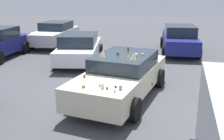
# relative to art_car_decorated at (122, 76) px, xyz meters

# --- Properties ---
(ground_plane) EXTENTS (60.00, 60.00, 0.00)m
(ground_plane) POSITION_rel_art_car_decorated_xyz_m (-0.06, 0.02, -0.71)
(ground_plane) COLOR #47474C
(art_car_decorated) EXTENTS (5.00, 3.01, 1.59)m
(art_car_decorated) POSITION_rel_art_car_decorated_xyz_m (0.00, 0.00, 0.00)
(art_car_decorated) COLOR beige
(art_car_decorated) RESTS_ON ground
(parked_sedan_behind_right) EXTENTS (4.57, 2.06, 1.53)m
(parked_sedan_behind_right) POSITION_rel_art_car_decorated_xyz_m (6.99, -2.62, 0.05)
(parked_sedan_behind_right) COLOR navy
(parked_sedan_behind_right) RESTS_ON ground
(parked_sedan_far_left) EXTENTS (4.45, 2.26, 1.39)m
(parked_sedan_far_left) POSITION_rel_art_car_decorated_xyz_m (4.25, 2.40, -0.01)
(parked_sedan_far_left) COLOR white
(parked_sedan_far_left) RESTS_ON ground
(parked_sedan_far_right) EXTENTS (4.70, 2.30, 1.45)m
(parked_sedan_far_right) POSITION_rel_art_car_decorated_xyz_m (8.36, 4.93, 0.02)
(parked_sedan_far_right) COLOR silver
(parked_sedan_far_right) RESTS_ON ground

